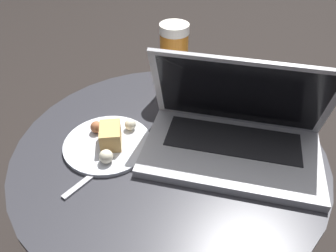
{
  "coord_description": "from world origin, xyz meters",
  "views": [
    {
      "loc": [
        0.24,
        -0.48,
        0.98
      ],
      "look_at": [
        0.0,
        -0.01,
        0.55
      ],
      "focal_mm": 35.0,
      "sensor_mm": 36.0,
      "label": 1
    }
  ],
  "objects": [
    {
      "name": "snack_plate",
      "position": [
        -0.12,
        -0.05,
        0.49
      ],
      "size": [
        0.2,
        0.2,
        0.05
      ],
      "color": "silver",
      "rests_on": "table"
    },
    {
      "name": "laptop",
      "position": [
        0.13,
        0.06,
        0.53
      ],
      "size": [
        0.41,
        0.29,
        0.22
      ],
      "color": "#B2B2B7",
      "rests_on": "table"
    },
    {
      "name": "table",
      "position": [
        0.0,
        0.0,
        0.33
      ],
      "size": [
        0.69,
        0.69,
        0.48
      ],
      "color": "black",
      "rests_on": "ground_plane"
    },
    {
      "name": "beer_glass",
      "position": [
        -0.09,
        0.21,
        0.58
      ],
      "size": [
        0.07,
        0.07,
        0.19
      ],
      "color": "#C6701E",
      "rests_on": "table"
    },
    {
      "name": "fork",
      "position": [
        -0.09,
        -0.11,
        0.48
      ],
      "size": [
        0.06,
        0.19,
        0.01
      ],
      "color": "#B2B2B7",
      "rests_on": "table"
    }
  ]
}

